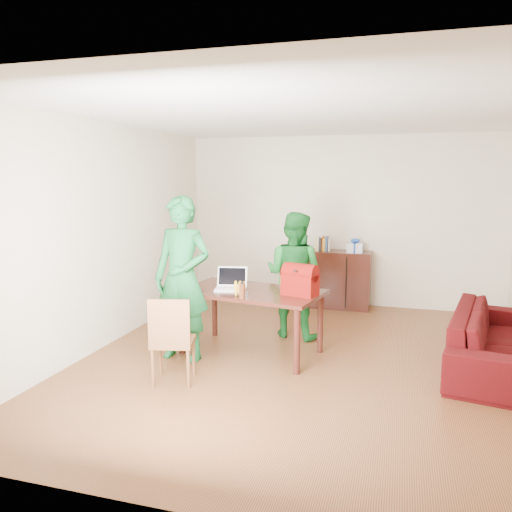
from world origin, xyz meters
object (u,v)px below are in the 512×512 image
(laptop, at_px, (231,286))
(red_bag, at_px, (300,283))
(table, at_px, (251,298))
(chair, at_px, (173,357))
(sofa, at_px, (495,340))
(person_far, at_px, (294,275))
(bottle, at_px, (242,290))
(person_near, at_px, (182,278))

(laptop, xyz_separation_m, red_bag, (0.83, -0.03, 0.09))
(table, xyz_separation_m, chair, (-0.50, -1.04, -0.40))
(laptop, xyz_separation_m, sofa, (2.90, 0.33, -0.48))
(person_far, relative_size, bottle, 8.72)
(chair, bearing_deg, person_far, 50.78)
(chair, relative_size, person_far, 0.55)
(laptop, distance_m, red_bag, 0.83)
(person_far, distance_m, sofa, 2.43)
(bottle, bearing_deg, person_far, 75.06)
(laptop, height_order, red_bag, red_bag)
(person_far, bearing_deg, chair, 79.66)
(chair, height_order, red_bag, red_bag)
(person_near, distance_m, sofa, 3.47)
(table, distance_m, sofa, 2.70)
(person_near, distance_m, bottle, 0.72)
(person_far, bearing_deg, laptop, 69.59)
(person_near, xyz_separation_m, person_far, (1.03, 1.16, -0.12))
(person_near, relative_size, laptop, 4.69)
(laptop, relative_size, red_bag, 1.05)
(chair, distance_m, laptop, 1.16)
(person_near, distance_m, red_bag, 1.32)
(person_far, height_order, sofa, person_far)
(table, xyz_separation_m, laptop, (-0.24, -0.04, 0.14))
(red_bag, bearing_deg, person_far, 123.41)
(sofa, bearing_deg, table, 107.11)
(person_far, bearing_deg, person_near, 62.85)
(chair, relative_size, sofa, 0.42)
(person_near, bearing_deg, laptop, 40.68)
(person_far, xyz_separation_m, sofa, (2.32, -0.49, -0.49))
(table, height_order, red_bag, red_bag)
(table, bearing_deg, person_near, -141.43)
(table, distance_m, person_near, 0.83)
(laptop, height_order, sofa, laptop)
(sofa, bearing_deg, bottle, 115.71)
(table, xyz_separation_m, red_bag, (0.59, -0.08, 0.23))
(person_far, bearing_deg, red_bag, 120.80)
(person_near, bearing_deg, red_bag, 17.58)
(chair, distance_m, person_near, 0.96)
(chair, height_order, person_near, person_near)
(chair, bearing_deg, bottle, 35.74)
(person_near, height_order, person_far, person_near)
(person_far, height_order, bottle, person_far)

